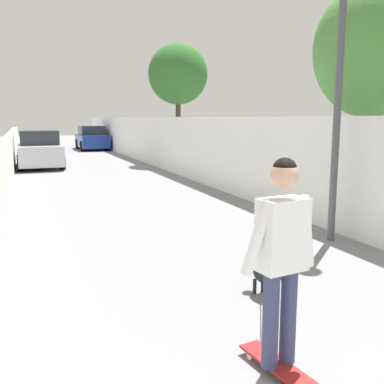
# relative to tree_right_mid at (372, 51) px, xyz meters

# --- Properties ---
(ground_plane) EXTENTS (80.00, 80.00, 0.00)m
(ground_plane) POSITION_rel_tree_right_mid_xyz_m (6.50, 4.38, -3.40)
(ground_plane) COLOR gray
(wall_left) EXTENTS (48.00, 0.30, 1.36)m
(wall_left) POSITION_rel_tree_right_mid_xyz_m (4.50, 7.31, -2.72)
(wall_left) COLOR silver
(wall_left) RESTS_ON ground
(fence_right) EXTENTS (48.00, 0.30, 2.08)m
(fence_right) POSITION_rel_tree_right_mid_xyz_m (4.50, 1.44, -2.36)
(fence_right) COLOR white
(fence_right) RESTS_ON ground
(tree_right_mid) EXTENTS (2.34, 2.34, 4.80)m
(tree_right_mid) POSITION_rel_tree_right_mid_xyz_m (0.00, 0.00, 0.00)
(tree_right_mid) COLOR #473523
(tree_right_mid) RESTS_ON ground
(tree_right_distant) EXTENTS (2.62, 2.62, 5.28)m
(tree_right_distant) POSITION_rel_tree_right_mid_xyz_m (11.50, 0.22, 0.54)
(tree_right_distant) COLOR #473523
(tree_right_distant) RESTS_ON ground
(lamp_post) EXTENTS (0.36, 0.36, 4.42)m
(lamp_post) POSITION_rel_tree_right_mid_xyz_m (-1.51, 1.99, -0.38)
(lamp_post) COLOR #4C4C51
(lamp_post) RESTS_ON ground
(skateboard) EXTENTS (0.82, 0.31, 0.08)m
(skateboard) POSITION_rel_tree_right_mid_xyz_m (-4.61, 4.94, -3.33)
(skateboard) COLOR maroon
(skateboard) RESTS_ON ground
(person_skateboarder) EXTENTS (0.27, 0.72, 1.68)m
(person_skateboarder) POSITION_rel_tree_right_mid_xyz_m (-4.61, 4.94, -2.33)
(person_skateboarder) COLOR #333859
(person_skateboarder) RESTS_ON skateboard
(dog) EXTENTS (1.73, 0.84, 1.06)m
(dog) POSITION_rel_tree_right_mid_xyz_m (-3.18, 4.25, -3.12)
(dog) COLOR black
(dog) RESTS_ON ground
(car_near) EXTENTS (3.84, 1.80, 1.54)m
(car_near) POSITION_rel_tree_right_mid_xyz_m (12.07, 6.16, -2.68)
(car_near) COLOR silver
(car_near) RESTS_ON ground
(car_far) EXTENTS (4.12, 1.80, 1.54)m
(car_far) POSITION_rel_tree_right_mid_xyz_m (21.96, 2.59, -2.68)
(car_far) COLOR navy
(car_far) RESTS_ON ground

